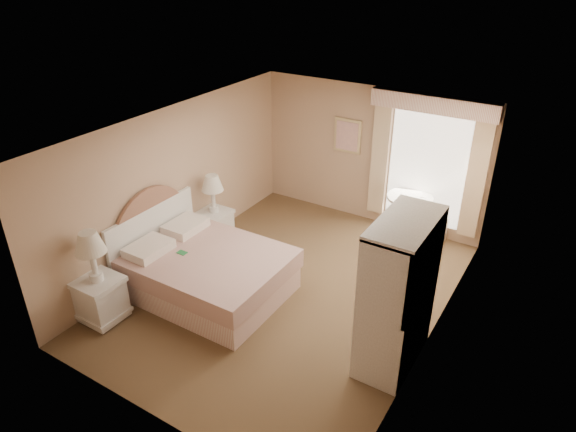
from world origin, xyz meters
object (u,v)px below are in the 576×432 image
Objects in this scene: bed at (202,269)px; armoire at (397,305)px; nightstand_far at (215,218)px; cafe_chair at (419,218)px; round_table at (408,211)px; nightstand_near at (99,289)px.

armoire is (2.93, 0.13, 0.44)m from bed.
cafe_chair is (2.96, 1.82, 0.01)m from nightstand_far.
nightstand_far is at bearing -146.22° from round_table.
armoire is at bearing -16.32° from nightstand_far.
armoire reaches higher than nightstand_far.
cafe_chair is 2.99m from armoire.
armoire is (0.69, -2.89, 0.33)m from cafe_chair.
cafe_chair is at bearing 103.42° from armoire.
cafe_chair is (2.96, 4.27, -0.03)m from nightstand_near.
armoire is at bearing -85.59° from cafe_chair.
bed is 2.96m from armoire.
nightstand_far is 3.32m from round_table.
armoire reaches higher than round_table.
round_table is 0.42× the size of armoire.
round_table is at bearing 33.78° from nightstand_far.
round_table is (2.76, 1.85, 0.08)m from nightstand_far.
nightstand_far is at bearing 90.00° from nightstand_near.
bed is 3.76m from cafe_chair.
nightstand_near is at bearing -120.18° from bed.
nightstand_near is 0.69× the size of armoire.
cafe_chair is (0.20, -0.03, -0.06)m from round_table.
cafe_chair is (2.24, 3.02, 0.11)m from bed.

